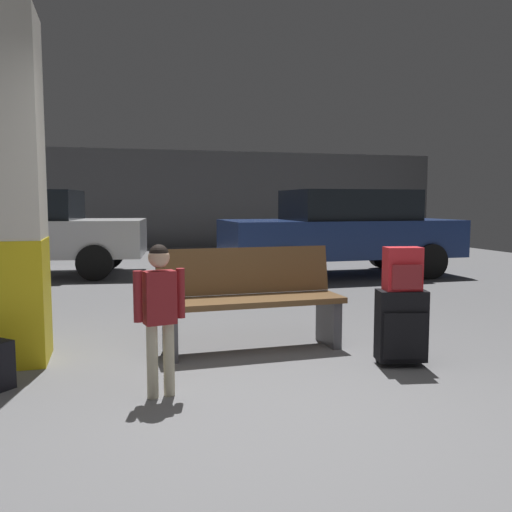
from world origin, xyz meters
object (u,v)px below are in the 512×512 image
at_px(structural_pillar, 5,192).
at_px(child, 159,304).
at_px(backpack_bright, 403,269).
at_px(parked_car_near, 342,230).
at_px(parked_car_far, 23,230).
at_px(bench, 250,299).
at_px(suitcase, 401,326).

height_order(structural_pillar, child, structural_pillar).
relative_size(backpack_bright, parked_car_near, 0.08).
distance_m(parked_car_near, parked_car_far, 5.63).
distance_m(backpack_bright, child, 1.92).
height_order(bench, child, child).
bearing_deg(suitcase, bench, 141.95).
height_order(suitcase, child, child).
height_order(structural_pillar, bench, structural_pillar).
bearing_deg(structural_pillar, parked_car_far, 97.15).
bearing_deg(parked_car_far, parked_car_near, -14.47).
xyz_separation_m(bench, parked_car_near, (2.78, 4.32, 0.36)).
xyz_separation_m(child, parked_car_far, (-1.80, 6.74, 0.18)).
bearing_deg(parked_car_far, child, -75.04).
bearing_deg(child, structural_pillar, 134.31).
bearing_deg(suitcase, parked_car_near, 71.12).
bearing_deg(bench, backpack_bright, -38.07).
distance_m(suitcase, parked_car_near, 5.43).
height_order(backpack_bright, parked_car_far, parked_car_far).
bearing_deg(parked_car_far, suitcase, -60.45).
bearing_deg(child, suitcase, 6.39).
height_order(bench, parked_car_near, parked_car_near).
bearing_deg(parked_car_far, structural_pillar, -82.85).
height_order(structural_pillar, backpack_bright, structural_pillar).
relative_size(suitcase, child, 0.59).
bearing_deg(child, parked_car_far, 104.96).
relative_size(structural_pillar, bench, 1.72).
bearing_deg(bench, suitcase, -38.05).
distance_m(structural_pillar, parked_car_far, 5.69).
xyz_separation_m(parked_car_near, parked_car_far, (-5.45, 1.41, 0.00)).
height_order(structural_pillar, parked_car_far, structural_pillar).
bearing_deg(backpack_bright, bench, 141.93).
height_order(structural_pillar, parked_car_near, structural_pillar).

